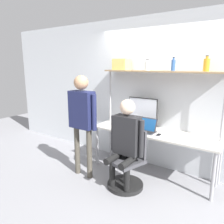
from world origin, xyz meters
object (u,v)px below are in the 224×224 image
object	(u,v)px
monitor	(143,111)
laptop	(147,128)
person_seated	(126,137)
bottle_blue	(173,65)
bottle_amber	(206,65)
storage_box	(122,64)
cell_phone	(159,135)
bottle_clear	(147,66)
person_standing	(82,113)
office_chair	(127,170)

from	to	relation	value
monitor	laptop	world-z (taller)	monitor
person_seated	bottle_blue	distance (m)	1.37
monitor	bottle_amber	xyz separation A→B (m)	(1.01, -0.00, 0.81)
bottle_blue	storage_box	world-z (taller)	bottle_blue
cell_phone	person_seated	xyz separation A→B (m)	(-0.31, -0.51, 0.04)
bottle_blue	bottle_amber	bearing A→B (deg)	0.00
bottle_clear	storage_box	bearing A→B (deg)	180.00
storage_box	monitor	bearing A→B (deg)	0.40
monitor	person_standing	world-z (taller)	person_standing
laptop	person_seated	world-z (taller)	person_seated
laptop	bottle_clear	world-z (taller)	bottle_clear
bottle_amber	bottle_blue	size ratio (longest dim) A/B	1.07
person_standing	bottle_blue	world-z (taller)	bottle_blue
cell_phone	person_seated	size ratio (longest dim) A/B	0.11
bottle_amber	office_chair	bearing A→B (deg)	-138.72
person_seated	person_standing	distance (m)	0.84
office_chair	bottle_clear	xyz separation A→B (m)	(-0.08, 0.75, 1.57)
person_seated	bottle_blue	xyz separation A→B (m)	(0.38, 0.80, 1.05)
person_standing	bottle_clear	bearing A→B (deg)	51.37
bottle_amber	storage_box	world-z (taller)	bottle_amber
person_seated	storage_box	xyz separation A→B (m)	(-0.59, 0.80, 1.06)
person_seated	bottle_amber	distance (m)	1.58
person_standing	storage_box	world-z (taller)	storage_box
person_seated	storage_box	world-z (taller)	storage_box
cell_phone	bottle_clear	size ratio (longest dim) A/B	0.81
laptop	person_standing	xyz separation A→B (m)	(-0.84, -0.67, 0.27)
monitor	bottle_blue	size ratio (longest dim) A/B	2.59
person_seated	person_standing	size ratio (longest dim) A/B	0.81
bottle_amber	bottle_clear	size ratio (longest dim) A/B	1.23
bottle_amber	bottle_blue	xyz separation A→B (m)	(-0.49, 0.00, -0.01)
person_standing	bottle_amber	world-z (taller)	bottle_amber
laptop	cell_phone	xyz separation A→B (m)	(0.24, -0.07, -0.06)
office_chair	bottle_clear	bearing A→B (deg)	96.40
laptop	bottle_amber	world-z (taller)	bottle_amber
person_standing	bottle_blue	distance (m)	1.65
person_seated	bottle_amber	bearing A→B (deg)	42.49
person_seated	bottle_amber	world-z (taller)	bottle_amber
cell_phone	person_seated	world-z (taller)	person_seated
bottle_amber	bottle_blue	bearing A→B (deg)	180.00
office_chair	storage_box	world-z (taller)	storage_box
person_standing	monitor	bearing A→B (deg)	54.16
monitor	storage_box	xyz separation A→B (m)	(-0.45, -0.00, 0.81)
office_chair	bottle_clear	distance (m)	1.75
laptop	office_chair	distance (m)	0.77
monitor	cell_phone	size ratio (longest dim) A/B	3.68
office_chair	bottle_amber	size ratio (longest dim) A/B	4.00
bottle_amber	bottle_blue	world-z (taller)	bottle_amber
person_seated	bottle_amber	size ratio (longest dim) A/B	6.06
office_chair	person_standing	world-z (taller)	person_standing
storage_box	person_seated	bearing A→B (deg)	-53.50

